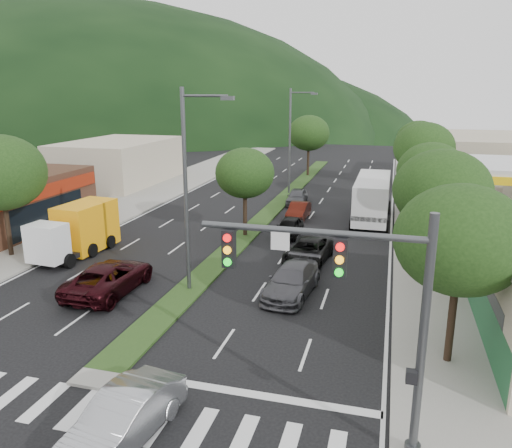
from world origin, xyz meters
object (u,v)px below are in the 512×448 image
(car_queue_b, at_px, (292,281))
(car_queue_d, at_px, (308,251))
(tree_r_a, at_px, (460,240))
(tree_med_near, at_px, (245,173))
(tree_r_c, at_px, (431,171))
(car_queue_c, at_px, (299,211))
(box_truck, at_px, (79,231))
(tree_r_d, at_px, (424,148))
(streetlight_near, at_px, (189,182))
(tree_r_e, at_px, (419,140))
(car_queue_e, at_px, (297,197))
(tree_l_a, at_px, (1,173))
(tree_med_far, at_px, (309,133))
(motorhome, at_px, (372,198))
(streetlight_mid, at_px, (292,136))
(sedan_silver, at_px, (123,419))
(car_queue_a, at_px, (289,227))
(traffic_signal, at_px, (363,297))

(car_queue_b, relative_size, car_queue_d, 1.05)
(tree_r_a, distance_m, tree_med_near, 18.44)
(tree_r_c, height_order, car_queue_b, tree_r_c)
(car_queue_c, distance_m, box_truck, 16.76)
(tree_r_d, xyz_separation_m, streetlight_near, (-11.79, -22.00, 0.40))
(tree_med_near, distance_m, car_queue_c, 7.46)
(tree_r_d, relative_size, car_queue_c, 1.84)
(car_queue_c, height_order, box_truck, box_truck)
(tree_r_e, height_order, car_queue_e, tree_r_e)
(tree_med_near, bearing_deg, tree_l_a, -147.38)
(car_queue_c, height_order, car_queue_e, car_queue_e)
(tree_med_near, bearing_deg, tree_med_far, 90.00)
(tree_l_a, height_order, car_queue_b, tree_l_a)
(tree_r_a, distance_m, tree_l_a, 25.23)
(tree_r_c, bearing_deg, car_queue_e, 139.65)
(car_queue_e, bearing_deg, car_queue_b, -82.56)
(tree_r_c, height_order, motorhome, tree_r_c)
(tree_med_near, height_order, streetlight_mid, streetlight_mid)
(tree_r_d, bearing_deg, sedan_silver, -105.94)
(streetlight_near, bearing_deg, car_queue_d, 49.99)
(sedan_silver, bearing_deg, car_queue_a, 96.43)
(car_queue_c, distance_m, car_queue_d, 10.30)
(traffic_signal, xyz_separation_m, car_queue_b, (-3.91, 10.39, -3.92))
(tree_r_a, bearing_deg, tree_r_c, 90.00)
(car_queue_c, relative_size, car_queue_e, 0.97)
(tree_med_far, height_order, car_queue_c, tree_med_far)
(tree_med_far, relative_size, car_queue_d, 1.45)
(car_queue_d, bearing_deg, tree_r_d, 73.27)
(tree_r_d, xyz_separation_m, car_queue_b, (-6.88, -21.15, -4.45))
(tree_med_near, distance_m, motorhome, 10.97)
(traffic_signal, distance_m, tree_med_near, 21.53)
(tree_med_far, relative_size, car_queue_e, 1.72)
(tree_med_near, bearing_deg, motorhome, 39.42)
(tree_r_c, distance_m, tree_r_d, 10.01)
(tree_r_a, xyz_separation_m, tree_med_far, (-12.00, 40.00, 0.19))
(tree_r_e, bearing_deg, tree_r_c, -90.00)
(car_queue_c, distance_m, motorhome, 5.74)
(sedan_silver, height_order, car_queue_c, sedan_silver)
(tree_med_far, xyz_separation_m, motorhome, (8.22, -19.24, -3.22))
(tree_r_c, bearing_deg, tree_med_far, 116.57)
(streetlight_mid, distance_m, car_queue_a, 15.23)
(tree_r_c, distance_m, streetlight_near, 16.85)
(traffic_signal, height_order, tree_l_a, tree_l_a)
(tree_r_e, bearing_deg, motorhome, -103.92)
(tree_med_near, height_order, car_queue_a, tree_med_near)
(tree_med_near, xyz_separation_m, car_queue_d, (5.12, -4.15, -3.76))
(tree_r_a, bearing_deg, motorhome, 100.31)
(tree_med_near, distance_m, car_queue_d, 7.59)
(tree_r_c, distance_m, car_queue_b, 13.70)
(tree_med_far, bearing_deg, tree_r_c, -63.43)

